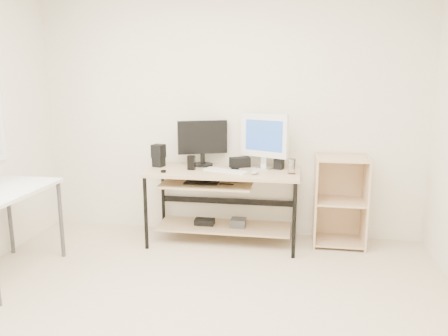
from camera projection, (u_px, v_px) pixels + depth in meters
name	position (u px, v px, depth m)	size (l,w,h in m)	color
room	(157.00, 133.00, 2.65)	(4.01, 4.01, 2.62)	beige
desk	(220.00, 191.00, 4.35)	(1.50, 0.65, 0.75)	tan
shelf_unit	(339.00, 200.00, 4.34)	(0.50, 0.40, 0.90)	#DAB588
black_monitor	(202.00, 140.00, 4.47)	(0.49, 0.24, 0.47)	black
white_imac	(264.00, 137.00, 4.34)	(0.49, 0.25, 0.55)	silver
keyboard	(226.00, 171.00, 4.24)	(0.45, 0.13, 0.02)	silver
mouse	(255.00, 172.00, 4.13)	(0.07, 0.11, 0.04)	#B8B8BD
center_speaker	(240.00, 162.00, 4.44)	(0.21, 0.09, 0.10)	black
speaker_left	(159.00, 155.00, 4.46)	(0.14, 0.14, 0.23)	black
speaker_right	(279.00, 164.00, 4.35)	(0.09, 0.09, 0.10)	black
audio_controller	(191.00, 163.00, 4.31)	(0.07, 0.04, 0.14)	black
volume_puck	(163.00, 171.00, 4.20)	(0.05, 0.05, 0.02)	black
smartphone	(234.00, 170.00, 4.30)	(0.07, 0.13, 0.01)	black
coaster	(292.00, 174.00, 4.14)	(0.09, 0.09, 0.01)	#A6724B
drinking_glass	(292.00, 166.00, 4.12)	(0.07, 0.07, 0.14)	white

